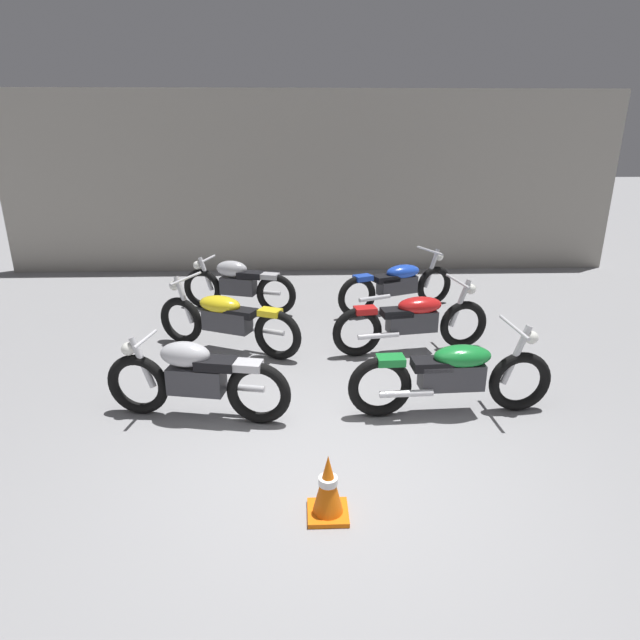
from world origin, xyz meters
name	(u,v)px	position (x,y,z in m)	size (l,w,h in m)	color
ground_plane	(330,470)	(0.00, 0.00, 0.00)	(60.00, 60.00, 0.00)	gray
back_wall	(312,183)	(0.00, 7.29, 1.80)	(12.56, 0.24, 3.60)	#9E998E
motorcycle_left_row_0	(196,378)	(-1.33, 0.97, 0.46)	(1.96, 0.57, 0.88)	black
motorcycle_left_row_1	(226,319)	(-1.24, 2.78, 0.45)	(2.02, 1.06, 0.97)	black
motorcycle_left_row_2	(238,284)	(-1.27, 4.47, 0.46)	(1.92, 0.72, 0.88)	black
motorcycle_right_row_0	(453,374)	(1.33, 0.98, 0.45)	(2.17, 0.68, 0.97)	black
motorcycle_right_row_1	(413,320)	(1.25, 2.66, 0.45)	(2.16, 0.73, 0.97)	black
motorcycle_right_row_2	(398,284)	(1.35, 4.41, 0.45)	(2.04, 1.04, 0.97)	black
traffic_cone	(328,487)	(-0.05, -0.58, 0.26)	(0.32, 0.32, 0.54)	orange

